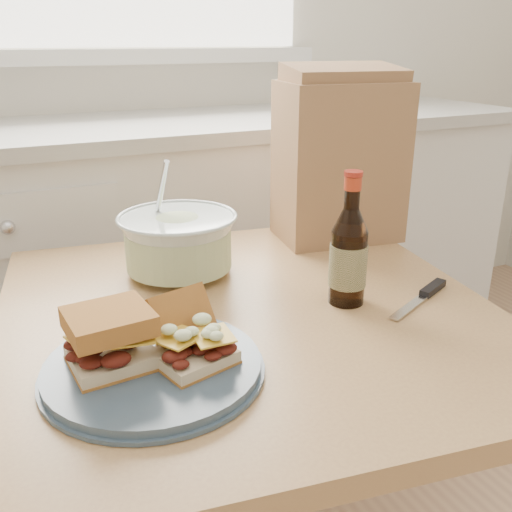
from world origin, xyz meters
name	(u,v)px	position (x,y,z in m)	size (l,w,h in m)	color
cabinet_run	(172,259)	(0.00, 1.70, 0.47)	(2.50, 0.64, 0.94)	silver
dining_table	(249,360)	(-0.14, 0.78, 0.62)	(0.99, 0.99, 0.72)	tan
plate	(153,368)	(-0.35, 0.65, 0.73)	(0.31, 0.31, 0.02)	#3E5164
sandwich_left	(110,338)	(-0.40, 0.66, 0.79)	(0.12, 0.11, 0.08)	beige
sandwich_right	(189,338)	(-0.30, 0.64, 0.77)	(0.12, 0.16, 0.09)	beige
coleslaw_bowl	(179,245)	(-0.20, 0.99, 0.79)	(0.24, 0.24, 0.24)	silver
beer_bottle	(348,255)	(0.04, 0.73, 0.82)	(0.07, 0.07, 0.24)	black
knife	(427,293)	(0.19, 0.68, 0.73)	(0.19, 0.10, 0.01)	silver
paper_bag	(339,162)	(0.22, 1.05, 0.91)	(0.28, 0.18, 0.36)	#99684A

